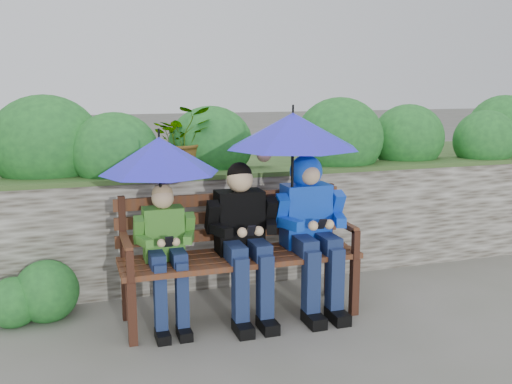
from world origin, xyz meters
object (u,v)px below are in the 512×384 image
object	(u,v)px
boy_middle	(243,233)
umbrella_right	(293,131)
boy_left	(166,247)
boy_right	(311,220)
umbrella_left	(159,155)
park_bench	(238,246)

from	to	relation	value
boy_middle	umbrella_right	world-z (taller)	umbrella_right
boy_left	boy_right	size ratio (longest dim) A/B	0.87
boy_middle	umbrella_left	xyz separation A→B (m)	(-0.61, 0.06, 0.62)
park_bench	boy_right	size ratio (longest dim) A/B	1.48
boy_right	umbrella_left	size ratio (longest dim) A/B	1.43
boy_middle	umbrella_right	bearing A→B (deg)	3.96
umbrella_left	umbrella_right	distance (m)	1.03
park_bench	boy_left	bearing A→B (deg)	-172.03
boy_middle	boy_right	bearing A→B (deg)	1.07
park_bench	boy_right	xyz separation A→B (m)	(0.58, -0.08, 0.19)
boy_middle	umbrella_left	size ratio (longest dim) A/B	1.39
boy_right	umbrella_left	distance (m)	1.30
boy_right	umbrella_right	xyz separation A→B (m)	(-0.15, 0.02, 0.71)
boy_middle	umbrella_left	bearing A→B (deg)	174.44
umbrella_left	umbrella_right	bearing A→B (deg)	-1.76
park_bench	boy_right	world-z (taller)	boy_right
boy_middle	umbrella_right	distance (m)	0.88
boy_left	umbrella_left	size ratio (longest dim) A/B	1.24
umbrella_right	boy_left	bearing A→B (deg)	-179.16
park_bench	umbrella_right	size ratio (longest dim) A/B	1.77
park_bench	boy_left	size ratio (longest dim) A/B	1.70
boy_left	boy_middle	xyz separation A→B (m)	(0.60, -0.01, 0.06)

